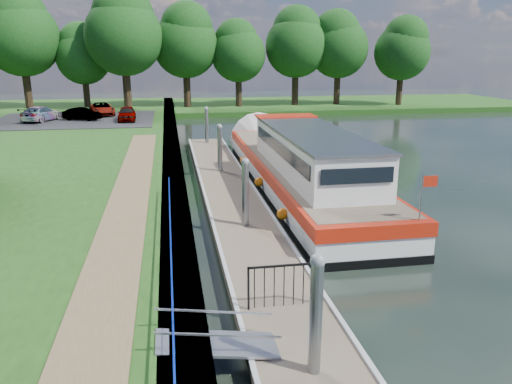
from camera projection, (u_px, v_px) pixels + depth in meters
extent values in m
plane|color=black|center=(307.00, 373.00, 10.63)|extent=(160.00, 160.00, 0.00)
cube|color=#473D2D|center=(174.00, 184.00, 24.33)|extent=(1.10, 90.00, 0.78)
cube|color=#193F12|center=(288.00, 105.00, 61.87)|extent=(60.00, 18.00, 0.60)
cube|color=brown|center=(122.00, 226.00, 17.27)|extent=(1.60, 40.00, 0.05)
cube|color=black|center=(74.00, 120.00, 44.62)|extent=(14.00, 12.00, 0.06)
cube|color=#0C2DBF|center=(171.00, 262.00, 12.62)|extent=(0.04, 18.00, 0.04)
cube|color=#0C2DBF|center=(172.00, 275.00, 12.71)|extent=(0.03, 18.00, 0.03)
cylinder|color=#0C2DBF|center=(174.00, 338.00, 9.86)|extent=(0.04, 0.04, 0.72)
cylinder|color=#0C2DBF|center=(172.00, 292.00, 11.76)|extent=(0.04, 0.04, 0.72)
cylinder|color=#0C2DBF|center=(171.00, 259.00, 13.66)|extent=(0.04, 0.04, 0.72)
cylinder|color=#0C2DBF|center=(171.00, 234.00, 15.55)|extent=(0.04, 0.04, 0.72)
cylinder|color=#0C2DBF|center=(170.00, 214.00, 17.45)|extent=(0.04, 0.04, 0.72)
cylinder|color=#0C2DBF|center=(170.00, 198.00, 19.35)|extent=(0.04, 0.04, 0.72)
cylinder|color=#0C2DBF|center=(169.00, 185.00, 21.24)|extent=(0.04, 0.04, 0.72)
cube|color=brown|center=(231.00, 195.00, 22.88)|extent=(2.50, 30.00, 0.24)
cube|color=#9EA0A3|center=(295.00, 345.00, 11.56)|extent=(2.30, 5.00, 0.30)
cube|color=#9EA0A3|center=(244.00, 229.00, 19.15)|extent=(2.30, 5.00, 0.30)
cube|color=#9EA0A3|center=(221.00, 179.00, 26.74)|extent=(2.30, 5.00, 0.30)
cube|color=#9EA0A3|center=(209.00, 151.00, 34.33)|extent=(2.30, 5.00, 0.30)
cube|color=#9EA0A3|center=(256.00, 191.00, 23.04)|extent=(0.12, 30.00, 0.06)
cube|color=#9EA0A3|center=(205.00, 193.00, 22.64)|extent=(0.12, 30.00, 0.06)
cylinder|color=gray|center=(315.00, 340.00, 9.85)|extent=(0.26, 0.26, 3.40)
sphere|color=gray|center=(318.00, 261.00, 9.40)|extent=(0.30, 0.30, 0.30)
cylinder|color=gray|center=(245.00, 207.00, 18.39)|extent=(0.26, 0.26, 3.40)
sphere|color=gray|center=(245.00, 162.00, 17.93)|extent=(0.30, 0.30, 0.30)
cylinder|color=gray|center=(220.00, 158.00, 26.93)|extent=(0.26, 0.26, 3.40)
sphere|color=gray|center=(219.00, 127.00, 26.47)|extent=(0.30, 0.30, 0.30)
cylinder|color=gray|center=(207.00, 133.00, 35.47)|extent=(0.26, 0.26, 3.40)
sphere|color=gray|center=(206.00, 109.00, 35.01)|extent=(0.30, 0.30, 0.30)
cube|color=#A5A8AD|center=(217.00, 344.00, 10.63)|extent=(2.58, 1.00, 0.43)
cube|color=#A5A8AD|center=(219.00, 335.00, 10.04)|extent=(2.58, 0.04, 0.41)
cube|color=#A5A8AD|center=(215.00, 312.00, 10.95)|extent=(2.58, 0.04, 0.41)
cube|color=black|center=(248.00, 288.00, 12.30)|extent=(0.05, 0.05, 1.15)
cube|color=black|center=(319.00, 283.00, 12.60)|extent=(0.05, 0.05, 1.15)
cube|color=black|center=(284.00, 266.00, 12.30)|extent=(1.85, 0.05, 0.05)
cube|color=black|center=(254.00, 288.00, 12.32)|extent=(0.02, 0.02, 1.10)
cube|color=black|center=(264.00, 287.00, 12.36)|extent=(0.02, 0.02, 1.10)
cube|color=black|center=(274.00, 286.00, 12.41)|extent=(0.02, 0.02, 1.10)
cube|color=black|center=(284.00, 286.00, 12.45)|extent=(0.02, 0.02, 1.10)
cube|color=black|center=(294.00, 285.00, 12.49)|extent=(0.02, 0.02, 1.10)
cube|color=black|center=(303.00, 284.00, 12.53)|extent=(0.02, 0.02, 1.10)
cube|color=black|center=(313.00, 283.00, 12.57)|extent=(0.02, 0.02, 1.10)
cube|color=black|center=(297.00, 187.00, 25.26)|extent=(4.00, 20.00, 0.55)
cube|color=silver|center=(297.00, 176.00, 25.10)|extent=(3.96, 19.90, 0.65)
cube|color=#AD1E0C|center=(297.00, 165.00, 24.95)|extent=(4.04, 20.00, 0.48)
cube|color=brown|center=(297.00, 160.00, 24.88)|extent=(3.68, 19.20, 0.04)
cone|color=silver|center=(260.00, 142.00, 34.98)|extent=(4.00, 1.50, 4.00)
cube|color=silver|center=(312.00, 152.00, 22.27)|extent=(3.00, 11.00, 1.75)
cube|color=gray|center=(312.00, 132.00, 22.02)|extent=(3.10, 11.20, 0.10)
cube|color=black|center=(279.00, 148.00, 21.95)|extent=(0.04, 10.00, 0.55)
cube|color=black|center=(345.00, 146.00, 22.46)|extent=(0.04, 10.00, 0.55)
cube|color=black|center=(284.00, 129.00, 27.47)|extent=(2.60, 0.04, 0.55)
cube|color=black|center=(358.00, 176.00, 16.94)|extent=(2.60, 0.04, 0.55)
cube|color=#AD1E0C|center=(286.00, 116.00, 26.94)|extent=(3.20, 1.60, 0.06)
cylinder|color=gray|center=(421.00, 198.00, 15.73)|extent=(0.05, 0.05, 1.50)
cube|color=#AD1E0C|center=(430.00, 181.00, 15.63)|extent=(0.50, 0.02, 0.35)
sphere|color=orange|center=(283.00, 214.00, 19.04)|extent=(0.44, 0.44, 0.44)
sphere|color=orange|center=(259.00, 182.00, 23.79)|extent=(0.44, 0.44, 0.44)
sphere|color=orange|center=(244.00, 160.00, 28.53)|extent=(0.44, 0.44, 0.44)
imported|color=#594C47|center=(307.00, 171.00, 18.70)|extent=(0.45, 0.65, 1.72)
cylinder|color=#332316|center=(28.00, 90.00, 53.81)|extent=(0.83, 0.83, 4.21)
sphere|color=#103510|center=(21.00, 38.00, 52.36)|extent=(7.95, 7.95, 7.95)
sphere|color=#103510|center=(17.00, 18.00, 51.89)|extent=(6.31, 6.31, 6.31)
cylinder|color=#332316|center=(87.00, 94.00, 55.44)|extent=(0.70, 0.70, 3.10)
sphere|color=#103510|center=(83.00, 57.00, 54.38)|extent=(5.85, 5.85, 5.85)
sphere|color=#103510|center=(81.00, 43.00, 54.11)|extent=(4.65, 4.65, 4.65)
cylinder|color=#332316|center=(127.00, 90.00, 53.67)|extent=(0.84, 0.84, 4.29)
sphere|color=#103510|center=(124.00, 37.00, 52.19)|extent=(8.10, 8.10, 8.10)
sphere|color=#103510|center=(123.00, 16.00, 51.79)|extent=(6.44, 6.44, 6.44)
cylinder|color=#332316|center=(187.00, 90.00, 56.70)|extent=(0.79, 0.79, 3.83)
sphere|color=#103510|center=(185.00, 45.00, 55.38)|extent=(7.24, 7.24, 7.24)
sphere|color=#103510|center=(187.00, 28.00, 54.71)|extent=(5.75, 5.75, 5.75)
cylinder|color=#332316|center=(239.00, 92.00, 57.51)|extent=(0.72, 0.72, 3.26)
sphere|color=#103510|center=(238.00, 55.00, 56.38)|extent=(6.16, 6.16, 6.16)
sphere|color=#103510|center=(236.00, 40.00, 56.18)|extent=(4.89, 4.89, 4.89)
cylinder|color=#332316|center=(295.00, 89.00, 58.84)|extent=(0.78, 0.78, 3.77)
sphere|color=#103510|center=(296.00, 46.00, 57.54)|extent=(7.13, 7.13, 7.13)
sphere|color=#103510|center=(297.00, 30.00, 57.31)|extent=(5.66, 5.66, 5.66)
cylinder|color=#332316|center=(337.00, 89.00, 59.73)|extent=(0.77, 0.77, 3.65)
sphere|color=#103510|center=(339.00, 48.00, 58.47)|extent=(6.89, 6.89, 6.89)
sphere|color=#103510|center=(336.00, 33.00, 57.96)|extent=(5.47, 5.47, 5.47)
cylinder|color=#332316|center=(399.00, 90.00, 59.16)|extent=(0.74, 0.74, 3.41)
sphere|color=#103510|center=(402.00, 52.00, 57.99)|extent=(6.43, 6.43, 6.43)
sphere|color=#103510|center=(406.00, 38.00, 57.39)|extent=(5.11, 5.11, 5.11)
imported|color=#999999|center=(127.00, 114.00, 43.55)|extent=(1.60, 3.74, 1.26)
imported|color=#999999|center=(82.00, 114.00, 43.99)|extent=(3.51, 2.34, 1.09)
imported|color=#999999|center=(41.00, 114.00, 43.37)|extent=(3.12, 4.76, 1.28)
imported|color=#999999|center=(102.00, 109.00, 47.39)|extent=(2.93, 4.64, 1.19)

